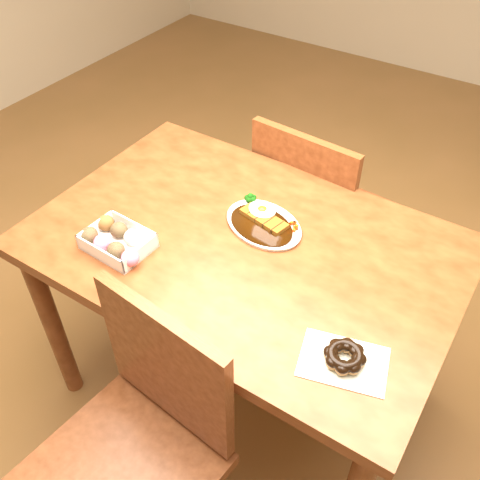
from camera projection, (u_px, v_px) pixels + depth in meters
The scene contains 7 objects.
ground at pixel (243, 387), 2.02m from camera, with size 6.00×6.00×0.00m, color brown.
table at pixel (244, 265), 1.58m from camera, with size 1.20×0.80×0.75m.
chair_far at pixel (315, 212), 2.04m from camera, with size 0.45×0.45×0.87m.
chair_near at pixel (139, 443), 1.36m from camera, with size 0.46×0.46×0.87m.
katsu_curry_plate at pixel (263, 222), 1.56m from camera, with size 0.29×0.24×0.05m.
donut_box at pixel (116, 240), 1.48m from camera, with size 0.21×0.15×0.05m.
pon_de_ring at pixel (344, 357), 1.20m from camera, with size 0.23×0.19×0.04m.
Camera 1 is at (0.60, -0.94, 1.78)m, focal length 40.00 mm.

